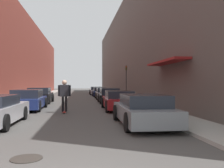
{
  "coord_description": "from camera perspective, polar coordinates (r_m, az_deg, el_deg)",
  "views": [
    {
      "loc": [
        0.47,
        -3.67,
        1.66
      ],
      "look_at": [
        2.24,
        10.22,
        1.65
      ],
      "focal_mm": 40.0,
      "sensor_mm": 36.0,
      "label": 1
    }
  ],
  "objects": [
    {
      "name": "ground",
      "position": [
        26.68,
        -8.27,
        -3.51
      ],
      "size": [
        126.27,
        126.27,
        0.0
      ],
      "primitive_type": "plane",
      "color": "#4C4947"
    },
    {
      "name": "curb_strip_left",
      "position": [
        32.85,
        -16.66,
        -2.74
      ],
      "size": [
        1.8,
        57.4,
        0.12
      ],
      "color": "#A3A099",
      "rests_on": "ground"
    },
    {
      "name": "curb_strip_right",
      "position": [
        32.71,
        0.51,
        -2.75
      ],
      "size": [
        1.8,
        57.4,
        0.12
      ],
      "color": "#A3A099",
      "rests_on": "ground"
    },
    {
      "name": "building_row_left",
      "position": [
        33.57,
        -21.57,
        5.86
      ],
      "size": [
        4.9,
        57.4,
        10.12
      ],
      "color": "brown",
      "rests_on": "ground"
    },
    {
      "name": "building_row_right",
      "position": [
        33.47,
        5.48,
        7.64
      ],
      "size": [
        4.9,
        57.4,
        12.17
      ],
      "color": "#564C47",
      "rests_on": "ground"
    },
    {
      "name": "parked_car_left_1",
      "position": [
        16.78,
        -18.64,
        -3.48
      ],
      "size": [
        1.97,
        4.65,
        1.29
      ],
      "color": "navy",
      "rests_on": "ground"
    },
    {
      "name": "parked_car_left_2",
      "position": [
        22.39,
        -16.14,
        -2.54
      ],
      "size": [
        2.02,
        4.68,
        1.33
      ],
      "color": "black",
      "rests_on": "ground"
    },
    {
      "name": "parked_car_right_0",
      "position": [
        10.09,
        7.14,
        -5.94
      ],
      "size": [
        1.97,
        4.69,
        1.24
      ],
      "color": "gray",
      "rests_on": "ground"
    },
    {
      "name": "parked_car_right_1",
      "position": [
        15.93,
        1.53,
        -3.75
      ],
      "size": [
        1.94,
        4.65,
        1.22
      ],
      "color": "maroon",
      "rests_on": "ground"
    },
    {
      "name": "parked_car_right_2",
      "position": [
        21.48,
        -0.62,
        -2.72
      ],
      "size": [
        1.85,
        3.96,
        1.28
      ],
      "color": "black",
      "rests_on": "ground"
    },
    {
      "name": "parked_car_right_3",
      "position": [
        27.24,
        -1.86,
        -2.19
      ],
      "size": [
        1.87,
        4.48,
        1.21
      ],
      "color": "#B7B7BC",
      "rests_on": "ground"
    },
    {
      "name": "parked_car_right_4",
      "position": [
        32.74,
        -2.87,
        -1.85
      ],
      "size": [
        1.86,
        4.01,
        1.19
      ],
      "color": "navy",
      "rests_on": "ground"
    },
    {
      "name": "parked_car_right_5",
      "position": [
        37.85,
        -3.69,
        -1.55
      ],
      "size": [
        1.94,
        4.59,
        1.21
      ],
      "color": "#B7B7BC",
      "rests_on": "ground"
    },
    {
      "name": "skateboarder",
      "position": [
        14.44,
        -10.82,
        -1.93
      ],
      "size": [
        0.72,
        0.78,
        1.88
      ],
      "color": "#B2231E",
      "rests_on": "ground"
    },
    {
      "name": "manhole_cover",
      "position": [
        6.04,
        -18.96,
        -15.8
      ],
      "size": [
        0.7,
        0.7,
        0.02
      ],
      "color": "#332D28",
      "rests_on": "ground"
    },
    {
      "name": "traffic_light",
      "position": [
        26.05,
        3.25,
        1.33
      ],
      "size": [
        0.16,
        0.22,
        3.42
      ],
      "color": "#2D2D2D",
      "rests_on": "curb_strip_right"
    }
  ]
}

